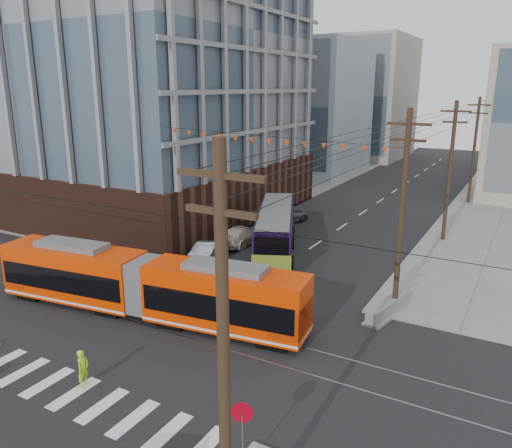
{
  "coord_description": "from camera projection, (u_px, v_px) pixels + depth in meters",
  "views": [
    {
      "loc": [
        14.29,
        -14.68,
        12.01
      ],
      "look_at": [
        0.06,
        10.45,
        4.02
      ],
      "focal_mm": 35.0,
      "sensor_mm": 36.0,
      "label": 1
    }
  ],
  "objects": [
    {
      "name": "ground",
      "position": [
        140.0,
        364.0,
        22.3
      ],
      "size": [
        160.0,
        160.0,
        0.0
      ],
      "primitive_type": "plane",
      "color": "slate"
    },
    {
      "name": "office_building",
      "position": [
        122.0,
        62.0,
        48.22
      ],
      "size": [
        30.0,
        25.0,
        28.6
      ],
      "primitive_type": "cube",
      "color": "#381E16",
      "rests_on": "ground"
    },
    {
      "name": "bg_bldg_nw_near",
      "position": [
        295.0,
        108.0,
        71.58
      ],
      "size": [
        18.0,
        16.0,
        18.0
      ],
      "primitive_type": "cube",
      "color": "#8C99A5",
      "rests_on": "ground"
    },
    {
      "name": "bg_bldg_nw_far",
      "position": [
        360.0,
        98.0,
        86.67
      ],
      "size": [
        16.0,
        18.0,
        20.0
      ],
      "primitive_type": "cube",
      "color": "gray",
      "rests_on": "ground"
    },
    {
      "name": "utility_pole_near",
      "position": [
        224.0,
        372.0,
        11.77
      ],
      "size": [
        0.3,
        0.3,
        11.0
      ],
      "primitive_type": "cylinder",
      "color": "black",
      "rests_on": "ground"
    },
    {
      "name": "utility_pole_far",
      "position": [
        489.0,
        139.0,
        63.76
      ],
      "size": [
        0.3,
        0.3,
        11.0
      ],
      "primitive_type": "cylinder",
      "color": "black",
      "rests_on": "ground"
    },
    {
      "name": "streetcar",
      "position": [
        145.0,
        285.0,
        26.66
      ],
      "size": [
        18.08,
        4.81,
        3.45
      ],
      "primitive_type": null,
      "rotation": [
        0.0,
        0.0,
        0.13
      ],
      "color": "red",
      "rests_on": "ground"
    },
    {
      "name": "city_bus",
      "position": [
        276.0,
        229.0,
        37.26
      ],
      "size": [
        7.27,
        11.81,
        3.35
      ],
      "primitive_type": null,
      "rotation": [
        0.0,
        0.0,
        0.43
      ],
      "color": "#1A0E33",
      "rests_on": "ground"
    },
    {
      "name": "parked_car_silver",
      "position": [
        211.0,
        250.0,
        35.56
      ],
      "size": [
        2.45,
        4.69,
        1.47
      ],
      "primitive_type": "imported",
      "rotation": [
        0.0,
        0.0,
        3.35
      ],
      "color": "#88919E",
      "rests_on": "ground"
    },
    {
      "name": "parked_car_white",
      "position": [
        242.0,
        235.0,
        39.15
      ],
      "size": [
        2.12,
        5.01,
        1.44
      ],
      "primitive_type": "imported",
      "rotation": [
        0.0,
        0.0,
        3.12
      ],
      "color": "silver",
      "rests_on": "ground"
    },
    {
      "name": "parked_car_grey",
      "position": [
        284.0,
        215.0,
        45.48
      ],
      "size": [
        4.13,
        5.43,
        1.37
      ],
      "primitive_type": "imported",
      "rotation": [
        0.0,
        0.0,
        2.71
      ],
      "color": "#4F5356",
      "rests_on": "ground"
    },
    {
      "name": "pedestrian",
      "position": [
        83.0,
        369.0,
        20.45
      ],
      "size": [
        0.5,
        0.67,
        1.65
      ],
      "primitive_type": "imported",
      "rotation": [
        0.0,
        0.0,
        1.76
      ],
      "color": "#A2E51E",
      "rests_on": "ground"
    },
    {
      "name": "stop_sign",
      "position": [
        242.0,
        441.0,
        15.72
      ],
      "size": [
        0.97,
        0.97,
        2.44
      ],
      "primitive_type": null,
      "rotation": [
        0.0,
        0.0,
        0.38
      ],
      "color": "#9B0012",
      "rests_on": "ground"
    },
    {
      "name": "jersey_barrier",
      "position": [
        389.0,
        307.0,
        27.08
      ],
      "size": [
        1.7,
        4.29,
        0.84
      ],
      "primitive_type": "cube",
      "rotation": [
        0.0,
        0.0,
        -0.19
      ],
      "color": "gray",
      "rests_on": "ground"
    }
  ]
}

